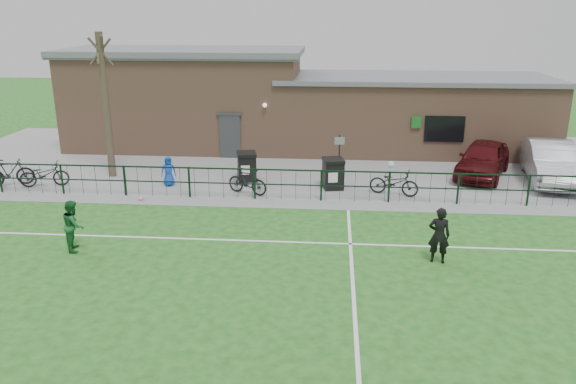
# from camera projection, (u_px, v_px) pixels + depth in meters

# --- Properties ---
(ground) EXTENTS (90.00, 90.00, 0.00)m
(ground) POSITION_uv_depth(u_px,v_px,m) (271.00, 307.00, 13.55)
(ground) COLOR #1D5719
(ground) RESTS_ON ground
(paving_strip) EXTENTS (34.00, 13.00, 0.02)m
(paving_strip) POSITION_uv_depth(u_px,v_px,m) (303.00, 162.00, 26.33)
(paving_strip) COLOR gray
(paving_strip) RESTS_ON ground
(pitch_line_touch) EXTENTS (28.00, 0.10, 0.01)m
(pitch_line_touch) POSITION_uv_depth(u_px,v_px,m) (294.00, 202.00, 20.93)
(pitch_line_touch) COLOR white
(pitch_line_touch) RESTS_ON ground
(pitch_line_mid) EXTENTS (28.00, 0.10, 0.01)m
(pitch_line_mid) POSITION_uv_depth(u_px,v_px,m) (285.00, 242.00, 17.34)
(pitch_line_mid) COLOR white
(pitch_line_mid) RESTS_ON ground
(pitch_line_perp) EXTENTS (0.10, 16.00, 0.01)m
(pitch_line_perp) POSITION_uv_depth(u_px,v_px,m) (355.00, 310.00, 13.39)
(pitch_line_perp) COLOR white
(pitch_line_perp) RESTS_ON ground
(perimeter_fence) EXTENTS (28.00, 0.10, 1.20)m
(perimeter_fence) POSITION_uv_depth(u_px,v_px,m) (294.00, 185.00, 20.94)
(perimeter_fence) COLOR black
(perimeter_fence) RESTS_ON ground
(bare_tree) EXTENTS (0.30, 0.30, 6.00)m
(bare_tree) POSITION_uv_depth(u_px,v_px,m) (106.00, 107.00, 23.17)
(bare_tree) COLOR #403427
(bare_tree) RESTS_ON ground
(wheelie_bin_left) EXTENTS (0.90, 0.97, 1.10)m
(wheelie_bin_left) POSITION_uv_depth(u_px,v_px,m) (247.00, 167.00, 23.36)
(wheelie_bin_left) COLOR black
(wheelie_bin_left) RESTS_ON paving_strip
(wheelie_bin_right) EXTENTS (0.90, 0.98, 1.13)m
(wheelie_bin_right) POSITION_uv_depth(u_px,v_px,m) (333.00, 175.00, 22.30)
(wheelie_bin_right) COLOR black
(wheelie_bin_right) RESTS_ON paving_strip
(sign_post) EXTENTS (0.07, 0.07, 2.00)m
(sign_post) POSITION_uv_depth(u_px,v_px,m) (339.00, 159.00, 22.91)
(sign_post) COLOR black
(sign_post) RESTS_ON paving_strip
(car_maroon) EXTENTS (3.41, 4.77, 1.51)m
(car_maroon) POSITION_uv_depth(u_px,v_px,m) (483.00, 159.00, 23.88)
(car_maroon) COLOR #430B0F
(car_maroon) RESTS_ON paving_strip
(car_silver) EXTENTS (2.53, 5.20, 1.64)m
(car_silver) POSITION_uv_depth(u_px,v_px,m) (550.00, 162.00, 23.16)
(car_silver) COLOR #9D9FA4
(car_silver) RESTS_ON paving_strip
(bicycle_b) EXTENTS (1.91, 1.22, 1.11)m
(bicycle_b) POSITION_uv_depth(u_px,v_px,m) (10.00, 172.00, 22.63)
(bicycle_b) COLOR black
(bicycle_b) RESTS_ON paving_strip
(bicycle_c) EXTENTS (2.00, 1.16, 0.99)m
(bicycle_c) POSITION_uv_depth(u_px,v_px,m) (44.00, 174.00, 22.55)
(bicycle_c) COLOR black
(bicycle_c) RESTS_ON paving_strip
(bicycle_d) EXTENTS (1.75, 1.12, 1.02)m
(bicycle_d) POSITION_uv_depth(u_px,v_px,m) (247.00, 181.00, 21.62)
(bicycle_d) COLOR black
(bicycle_d) RESTS_ON paving_strip
(bicycle_e) EXTENTS (2.00, 1.20, 0.99)m
(bicycle_e) POSITION_uv_depth(u_px,v_px,m) (394.00, 183.00, 21.50)
(bicycle_e) COLOR black
(bicycle_e) RESTS_ON paving_strip
(spectator_child) EXTENTS (0.69, 0.55, 1.22)m
(spectator_child) POSITION_uv_depth(u_px,v_px,m) (168.00, 171.00, 22.60)
(spectator_child) COLOR blue
(spectator_child) RESTS_ON paving_strip
(goalkeeper_kick) EXTENTS (1.59, 2.97, 2.24)m
(goalkeeper_kick) POSITION_uv_depth(u_px,v_px,m) (438.00, 233.00, 15.78)
(goalkeeper_kick) COLOR black
(goalkeeper_kick) RESTS_ON ground
(outfield_player) EXTENTS (0.79, 0.89, 1.53)m
(outfield_player) POSITION_uv_depth(u_px,v_px,m) (74.00, 225.00, 16.59)
(outfield_player) COLOR #1B612D
(outfield_player) RESTS_ON ground
(ball_ground) EXTENTS (0.19, 0.19, 0.19)m
(ball_ground) POSITION_uv_depth(u_px,v_px,m) (141.00, 198.00, 21.01)
(ball_ground) COLOR white
(ball_ground) RESTS_ON ground
(clubhouse) EXTENTS (24.25, 5.40, 4.96)m
(clubhouse) POSITION_uv_depth(u_px,v_px,m) (289.00, 104.00, 28.55)
(clubhouse) COLOR #9F7459
(clubhouse) RESTS_ON ground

